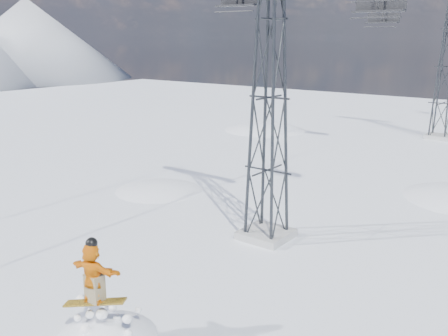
% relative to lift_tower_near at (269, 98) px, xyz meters
% --- Properties ---
extents(ground, '(120.00, 120.00, 0.00)m').
position_rel_lift_tower_near_xyz_m(ground, '(-0.80, -8.00, -5.47)').
color(ground, white).
rests_on(ground, ground).
extents(snow_terrain, '(39.00, 37.00, 22.00)m').
position_rel_lift_tower_near_xyz_m(snow_terrain, '(-5.57, 13.24, -15.06)').
color(snow_terrain, white).
rests_on(snow_terrain, ground).
extents(lift_tower_near, '(5.20, 1.80, 11.43)m').
position_rel_lift_tower_near_xyz_m(lift_tower_near, '(0.00, 0.00, 0.00)').
color(lift_tower_near, '#999999').
rests_on(lift_tower_near, ground).
extents(lift_tower_far, '(5.20, 1.80, 11.43)m').
position_rel_lift_tower_near_xyz_m(lift_tower_far, '(0.00, 25.00, 0.00)').
color(lift_tower_far, '#999999').
rests_on(lift_tower_far, ground).
extents(lift_chair_near, '(1.84, 0.53, 2.28)m').
position_rel_lift_tower_near_xyz_m(lift_chair_near, '(-2.20, 1.07, 3.55)').
color(lift_chair_near, black).
rests_on(lift_chair_near, ground).
extents(lift_chair_mid, '(2.03, 0.58, 2.52)m').
position_rel_lift_tower_near_xyz_m(lift_chair_mid, '(2.20, 4.41, 3.36)').
color(lift_chair_mid, black).
rests_on(lift_chair_mid, ground).
extents(lift_chair_far, '(2.09, 0.60, 2.59)m').
position_rel_lift_tower_near_xyz_m(lift_chair_far, '(-2.20, 16.95, 3.31)').
color(lift_chair_far, black).
rests_on(lift_chair_far, ground).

